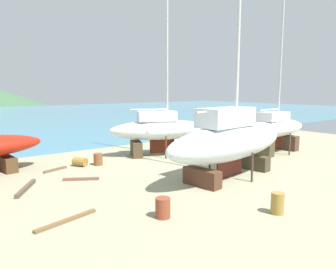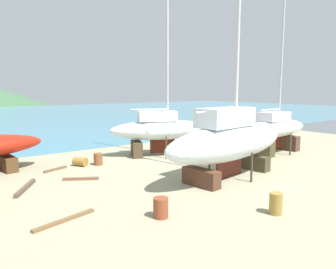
{
  "view_description": "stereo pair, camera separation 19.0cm",
  "coord_description": "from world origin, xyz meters",
  "px_view_note": "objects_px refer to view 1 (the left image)",
  "views": [
    {
      "loc": [
        -13.44,
        -18.53,
        5.1
      ],
      "look_at": [
        -0.43,
        -1.59,
        2.03
      ],
      "focal_mm": 33.79,
      "sensor_mm": 36.0,
      "label": 1
    },
    {
      "loc": [
        -13.29,
        -18.64,
        5.1
      ],
      "look_at": [
        -0.43,
        -1.59,
        2.03
      ],
      "focal_mm": 33.79,
      "sensor_mm": 36.0,
      "label": 2
    }
  ],
  "objects_px": {
    "sailboat_far_slipway": "(162,129)",
    "barrel_tipped_left": "(163,208)",
    "barrel_ochre": "(98,159)",
    "barrel_rust_mid": "(277,203)",
    "sailboat_large_starboard": "(275,128)",
    "barrel_by_slipway": "(80,162)",
    "sailboat_mid_port": "(230,140)"
  },
  "relations": [
    {
      "from": "sailboat_far_slipway",
      "to": "barrel_tipped_left",
      "type": "distance_m",
      "value": 12.24
    },
    {
      "from": "barrel_ochre",
      "to": "barrel_by_slipway",
      "type": "distance_m",
      "value": 1.19
    },
    {
      "from": "sailboat_far_slipway",
      "to": "barrel_by_slipway",
      "type": "relative_size",
      "value": 16.66
    },
    {
      "from": "sailboat_large_starboard",
      "to": "sailboat_far_slipway",
      "type": "bearing_deg",
      "value": 146.72
    },
    {
      "from": "sailboat_mid_port",
      "to": "barrel_by_slipway",
      "type": "bearing_deg",
      "value": 120.13
    },
    {
      "from": "barrel_ochre",
      "to": "barrel_rust_mid",
      "type": "relative_size",
      "value": 0.89
    },
    {
      "from": "sailboat_far_slipway",
      "to": "barrel_by_slipway",
      "type": "height_order",
      "value": "sailboat_far_slipway"
    },
    {
      "from": "sailboat_far_slipway",
      "to": "barrel_ochre",
      "type": "relative_size",
      "value": 18.39
    },
    {
      "from": "barrel_by_slipway",
      "to": "barrel_rust_mid",
      "type": "bearing_deg",
      "value": -75.59
    },
    {
      "from": "sailboat_far_slipway",
      "to": "barrel_by_slipway",
      "type": "bearing_deg",
      "value": -160.0
    },
    {
      "from": "sailboat_far_slipway",
      "to": "barrel_rust_mid",
      "type": "height_order",
      "value": "sailboat_far_slipway"
    },
    {
      "from": "sailboat_large_starboard",
      "to": "barrel_ochre",
      "type": "distance_m",
      "value": 14.1
    },
    {
      "from": "sailboat_far_slipway",
      "to": "barrel_tipped_left",
      "type": "relative_size",
      "value": 18.05
    },
    {
      "from": "sailboat_large_starboard",
      "to": "barrel_ochre",
      "type": "bearing_deg",
      "value": 158.23
    },
    {
      "from": "barrel_tipped_left",
      "to": "barrel_ochre",
      "type": "bearing_deg",
      "value": 79.61
    },
    {
      "from": "sailboat_mid_port",
      "to": "sailboat_large_starboard",
      "type": "bearing_deg",
      "value": 10.66
    },
    {
      "from": "sailboat_far_slipway",
      "to": "barrel_tipped_left",
      "type": "xyz_separation_m",
      "value": [
        -7.16,
        -9.79,
        -1.61
      ]
    },
    {
      "from": "sailboat_far_slipway",
      "to": "barrel_by_slipway",
      "type": "xyz_separation_m",
      "value": [
        -6.46,
        0.44,
        -1.72
      ]
    },
    {
      "from": "sailboat_far_slipway",
      "to": "sailboat_mid_port",
      "type": "xyz_separation_m",
      "value": [
        -0.54,
        -7.39,
        0.16
      ]
    },
    {
      "from": "sailboat_large_starboard",
      "to": "barrel_rust_mid",
      "type": "distance_m",
      "value": 13.48
    },
    {
      "from": "barrel_rust_mid",
      "to": "barrel_by_slipway",
      "type": "bearing_deg",
      "value": 104.41
    },
    {
      "from": "sailboat_mid_port",
      "to": "barrel_ochre",
      "type": "bearing_deg",
      "value": 116.3
    },
    {
      "from": "sailboat_far_slipway",
      "to": "sailboat_mid_port",
      "type": "relative_size",
      "value": 0.98
    },
    {
      "from": "sailboat_large_starboard",
      "to": "barrel_by_slipway",
      "type": "relative_size",
      "value": 14.37
    },
    {
      "from": "sailboat_mid_port",
      "to": "barrel_by_slipway",
      "type": "relative_size",
      "value": 17.01
    },
    {
      "from": "barrel_ochre",
      "to": "barrel_rust_mid",
      "type": "bearing_deg",
      "value": -79.9
    },
    {
      "from": "barrel_by_slipway",
      "to": "barrel_tipped_left",
      "type": "bearing_deg",
      "value": -93.92
    },
    {
      "from": "sailboat_mid_port",
      "to": "barrel_ochre",
      "type": "distance_m",
      "value": 8.98
    },
    {
      "from": "sailboat_far_slipway",
      "to": "barrel_rust_mid",
      "type": "distance_m",
      "value": 12.84
    },
    {
      "from": "sailboat_large_starboard",
      "to": "barrel_by_slipway",
      "type": "bearing_deg",
      "value": 157.96
    },
    {
      "from": "sailboat_large_starboard",
      "to": "sailboat_mid_port",
      "type": "relative_size",
      "value": 0.84
    },
    {
      "from": "sailboat_large_starboard",
      "to": "barrel_ochre",
      "type": "xyz_separation_m",
      "value": [
        -13.21,
        4.69,
        -1.57
      ]
    }
  ]
}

